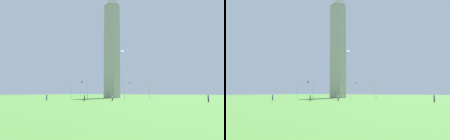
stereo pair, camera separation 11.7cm
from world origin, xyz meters
TOP-DOWN VIEW (x-y plane):
  - ground_plane at (0.00, 0.00)m, footprint 260.00×260.00m
  - obelisk_monument at (0.00, 0.00)m, footprint 4.76×4.76m
  - flagpole_n at (15.87, 0.00)m, footprint 1.12×0.14m
  - flagpole_ne at (11.24, 11.17)m, footprint 1.12×0.14m
  - flagpole_e at (0.07, 15.80)m, footprint 1.12×0.14m
  - flagpole_se at (-11.11, 11.17)m, footprint 1.12×0.14m
  - flagpole_s at (-15.73, 0.00)m, footprint 1.12×0.14m
  - flagpole_sw at (-11.11, -11.17)m, footprint 1.12×0.14m
  - flagpole_w at (0.07, -15.80)m, footprint 1.12×0.14m
  - flagpole_nw at (11.24, -11.17)m, footprint 1.12×0.14m
  - person_purple_shirt at (-17.94, -35.78)m, footprint 0.32×0.32m
  - person_blue_shirt at (-29.35, 3.74)m, footprint 0.32×0.32m
  - person_white_shirt at (-22.95, -13.61)m, footprint 0.32×0.32m
  - person_green_shirt at (-27.68, -8.16)m, footprint 0.32×0.32m
  - kite_cyan_diamond at (-17.04, -13.58)m, footprint 1.10×1.07m

SIDE VIEW (x-z plane):
  - ground_plane at x=0.00m, z-range 0.00..0.00m
  - person_green_shirt at x=-27.68m, z-range -0.01..1.61m
  - person_blue_shirt at x=-29.35m, z-range -0.01..1.63m
  - person_white_shirt at x=-22.95m, z-range -0.01..1.65m
  - person_purple_shirt at x=-17.94m, z-range -0.01..1.68m
  - flagpole_n at x=15.87m, z-range 0.38..7.51m
  - flagpole_ne at x=11.24m, z-range 0.38..7.51m
  - flagpole_e at x=0.07m, z-range 0.38..7.51m
  - flagpole_se at x=-11.11m, z-range 0.38..7.51m
  - flagpole_s at x=-15.73m, z-range 0.38..7.51m
  - flagpole_sw at x=-11.11m, z-range 0.38..7.51m
  - flagpole_w at x=0.07m, z-range 0.38..7.51m
  - flagpole_nw at x=11.24m, z-range 0.38..7.51m
  - kite_cyan_diamond at x=-17.04m, z-range 13.49..14.87m
  - obelisk_monument at x=0.00m, z-range 0.00..43.29m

